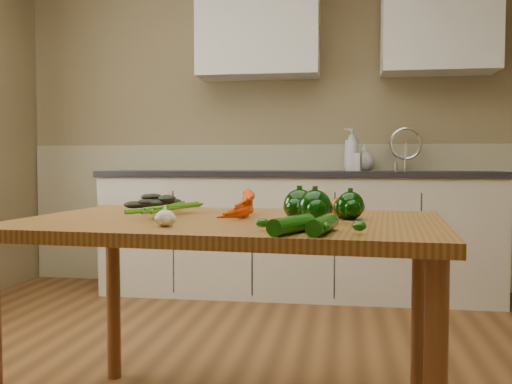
{
  "coord_description": "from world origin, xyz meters",
  "views": [
    {
      "loc": [
        0.54,
        -1.94,
        0.96
      ],
      "look_at": [
        0.2,
        0.24,
        0.85
      ],
      "focal_mm": 40.0,
      "sensor_mm": 36.0,
      "label": 1
    }
  ],
  "objects_px": {
    "garlic_bulb": "(165,218)",
    "pepper_c": "(315,207)",
    "soap_bottle_c": "(364,158)",
    "tomato_a": "(297,207)",
    "pepper_b": "(350,206)",
    "tomato_c": "(340,208)",
    "carrot_bunch": "(219,207)",
    "table": "(231,243)",
    "leafy_greens": "(154,197)",
    "soap_bottle_b": "(355,158)",
    "pepper_a": "(299,206)",
    "soap_bottle_a": "(352,150)",
    "tomato_b": "(340,207)",
    "zucchini_a": "(323,225)",
    "zucchini_b": "(292,225)"
  },
  "relations": [
    {
      "from": "garlic_bulb",
      "to": "soap_bottle_a",
      "type": "bearing_deg",
      "value": 77.07
    },
    {
      "from": "pepper_c",
      "to": "tomato_a",
      "type": "relative_size",
      "value": 1.55
    },
    {
      "from": "garlic_bulb",
      "to": "pepper_b",
      "type": "xyz_separation_m",
      "value": [
        0.56,
        0.31,
        0.02
      ]
    },
    {
      "from": "leafy_greens",
      "to": "pepper_c",
      "type": "xyz_separation_m",
      "value": [
        0.69,
        -0.45,
        0.0
      ]
    },
    {
      "from": "garlic_bulb",
      "to": "pepper_c",
      "type": "distance_m",
      "value": 0.47
    },
    {
      "from": "soap_bottle_c",
      "to": "garlic_bulb",
      "type": "distance_m",
      "value": 2.72
    },
    {
      "from": "zucchini_b",
      "to": "soap_bottle_b",
      "type": "bearing_deg",
      "value": 85.32
    },
    {
      "from": "tomato_c",
      "to": "carrot_bunch",
      "type": "bearing_deg",
      "value": -176.3
    },
    {
      "from": "zucchini_b",
      "to": "garlic_bulb",
      "type": "bearing_deg",
      "value": 164.6
    },
    {
      "from": "soap_bottle_b",
      "to": "carrot_bunch",
      "type": "xyz_separation_m",
      "value": [
        -0.52,
        -2.22,
        -0.19
      ]
    },
    {
      "from": "soap_bottle_a",
      "to": "garlic_bulb",
      "type": "bearing_deg",
      "value": -0.56
    },
    {
      "from": "soap_bottle_a",
      "to": "tomato_c",
      "type": "height_order",
      "value": "soap_bottle_a"
    },
    {
      "from": "carrot_bunch",
      "to": "tomato_b",
      "type": "height_order",
      "value": "carrot_bunch"
    },
    {
      "from": "pepper_a",
      "to": "tomato_c",
      "type": "bearing_deg",
      "value": 47.44
    },
    {
      "from": "pepper_b",
      "to": "zucchini_a",
      "type": "xyz_separation_m",
      "value": [
        -0.08,
        -0.4,
        -0.02
      ]
    },
    {
      "from": "leafy_greens",
      "to": "tomato_c",
      "type": "relative_size",
      "value": 2.62
    },
    {
      "from": "soap_bottle_b",
      "to": "garlic_bulb",
      "type": "bearing_deg",
      "value": 179.7
    },
    {
      "from": "soap_bottle_a",
      "to": "pepper_c",
      "type": "relative_size",
      "value": 2.95
    },
    {
      "from": "tomato_b",
      "to": "zucchini_a",
      "type": "height_order",
      "value": "tomato_b"
    },
    {
      "from": "carrot_bunch",
      "to": "garlic_bulb",
      "type": "height_order",
      "value": "carrot_bunch"
    },
    {
      "from": "carrot_bunch",
      "to": "pepper_b",
      "type": "distance_m",
      "value": 0.47
    },
    {
      "from": "soap_bottle_c",
      "to": "pepper_b",
      "type": "relative_size",
      "value": 2.06
    },
    {
      "from": "soap_bottle_a",
      "to": "tomato_b",
      "type": "height_order",
      "value": "soap_bottle_a"
    },
    {
      "from": "garlic_bulb",
      "to": "pepper_a",
      "type": "xyz_separation_m",
      "value": [
        0.39,
        0.21,
        0.03
      ]
    },
    {
      "from": "soap_bottle_b",
      "to": "leafy_greens",
      "type": "distance_m",
      "value": 2.13
    },
    {
      "from": "pepper_a",
      "to": "tomato_a",
      "type": "height_order",
      "value": "pepper_a"
    },
    {
      "from": "soap_bottle_c",
      "to": "pepper_a",
      "type": "height_order",
      "value": "soap_bottle_c"
    },
    {
      "from": "leafy_greens",
      "to": "zucchini_b",
      "type": "distance_m",
      "value": 0.97
    },
    {
      "from": "garlic_bulb",
      "to": "pepper_c",
      "type": "height_order",
      "value": "pepper_c"
    },
    {
      "from": "pepper_c",
      "to": "tomato_c",
      "type": "xyz_separation_m",
      "value": [
        0.08,
        0.2,
        -0.02
      ]
    },
    {
      "from": "soap_bottle_a",
      "to": "tomato_b",
      "type": "xyz_separation_m",
      "value": [
        -0.06,
        -2.14,
        -0.25
      ]
    },
    {
      "from": "carrot_bunch",
      "to": "tomato_a",
      "type": "distance_m",
      "value": 0.29
    },
    {
      "from": "soap_bottle_b",
      "to": "tomato_c",
      "type": "height_order",
      "value": "soap_bottle_b"
    },
    {
      "from": "soap_bottle_b",
      "to": "pepper_a",
      "type": "height_order",
      "value": "soap_bottle_b"
    },
    {
      "from": "tomato_b",
      "to": "leafy_greens",
      "type": "bearing_deg",
      "value": 166.22
    },
    {
      "from": "pepper_b",
      "to": "tomato_b",
      "type": "bearing_deg",
      "value": 105.6
    },
    {
      "from": "soap_bottle_a",
      "to": "tomato_a",
      "type": "bearing_deg",
      "value": 6.38
    },
    {
      "from": "tomato_a",
      "to": "tomato_c",
      "type": "distance_m",
      "value": 0.17
    },
    {
      "from": "garlic_bulb",
      "to": "pepper_a",
      "type": "height_order",
      "value": "pepper_a"
    },
    {
      "from": "carrot_bunch",
      "to": "zucchini_a",
      "type": "distance_m",
      "value": 0.57
    },
    {
      "from": "tomato_b",
      "to": "soap_bottle_b",
      "type": "bearing_deg",
      "value": 87.57
    },
    {
      "from": "zucchini_b",
      "to": "soap_bottle_a",
      "type": "bearing_deg",
      "value": 85.88
    },
    {
      "from": "soap_bottle_a",
      "to": "tomato_a",
      "type": "height_order",
      "value": "soap_bottle_a"
    },
    {
      "from": "garlic_bulb",
      "to": "tomato_b",
      "type": "distance_m",
      "value": 0.68
    },
    {
      "from": "garlic_bulb",
      "to": "pepper_b",
      "type": "relative_size",
      "value": 0.64
    },
    {
      "from": "soap_bottle_b",
      "to": "tomato_c",
      "type": "bearing_deg",
      "value": -169.1
    },
    {
      "from": "soap_bottle_a",
      "to": "leafy_greens",
      "type": "bearing_deg",
      "value": -10.84
    },
    {
      "from": "garlic_bulb",
      "to": "zucchini_b",
      "type": "bearing_deg",
      "value": -15.4
    },
    {
      "from": "soap_bottle_c",
      "to": "tomato_a",
      "type": "xyz_separation_m",
      "value": [
        -0.31,
        -2.2,
        -0.2
      ]
    },
    {
      "from": "table",
      "to": "leafy_greens",
      "type": "distance_m",
      "value": 0.54
    }
  ]
}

